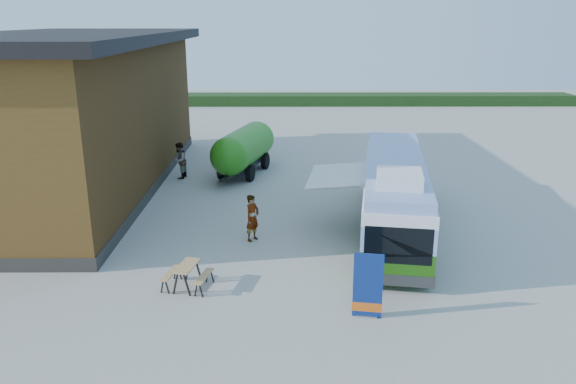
{
  "coord_description": "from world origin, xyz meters",
  "views": [
    {
      "loc": [
        -0.17,
        -17.22,
        8.15
      ],
      "look_at": [
        -0.02,
        4.49,
        1.4
      ],
      "focal_mm": 35.0,
      "sensor_mm": 36.0,
      "label": 1
    }
  ],
  "objects_px": {
    "person_b": "(180,161)",
    "slurry_tanker": "(244,148)",
    "person_a": "(252,218)",
    "picnic_table": "(187,271)",
    "bus": "(394,193)",
    "banner": "(368,292)"
  },
  "relations": [
    {
      "from": "bus",
      "to": "slurry_tanker",
      "type": "height_order",
      "value": "bus"
    },
    {
      "from": "picnic_table",
      "to": "person_a",
      "type": "height_order",
      "value": "person_a"
    },
    {
      "from": "bus",
      "to": "slurry_tanker",
      "type": "bearing_deg",
      "value": 135.87
    },
    {
      "from": "banner",
      "to": "picnic_table",
      "type": "height_order",
      "value": "banner"
    },
    {
      "from": "person_b",
      "to": "slurry_tanker",
      "type": "height_order",
      "value": "slurry_tanker"
    },
    {
      "from": "person_a",
      "to": "slurry_tanker",
      "type": "height_order",
      "value": "slurry_tanker"
    },
    {
      "from": "banner",
      "to": "picnic_table",
      "type": "relative_size",
      "value": 1.23
    },
    {
      "from": "bus",
      "to": "picnic_table",
      "type": "xyz_separation_m",
      "value": [
        -7.35,
        -4.87,
        -1.04
      ]
    },
    {
      "from": "picnic_table",
      "to": "person_b",
      "type": "xyz_separation_m",
      "value": [
        -2.48,
        12.69,
        0.38
      ]
    },
    {
      "from": "bus",
      "to": "person_b",
      "type": "distance_m",
      "value": 12.57
    },
    {
      "from": "person_b",
      "to": "slurry_tanker",
      "type": "relative_size",
      "value": 0.29
    },
    {
      "from": "picnic_table",
      "to": "person_a",
      "type": "relative_size",
      "value": 0.88
    },
    {
      "from": "person_b",
      "to": "slurry_tanker",
      "type": "xyz_separation_m",
      "value": [
        3.35,
        0.89,
        0.47
      ]
    },
    {
      "from": "banner",
      "to": "picnic_table",
      "type": "distance_m",
      "value": 5.7
    },
    {
      "from": "bus",
      "to": "person_a",
      "type": "bearing_deg",
      "value": -161.44
    },
    {
      "from": "person_a",
      "to": "bus",
      "type": "bearing_deg",
      "value": -43.59
    },
    {
      "from": "banner",
      "to": "slurry_tanker",
      "type": "height_order",
      "value": "slurry_tanker"
    },
    {
      "from": "bus",
      "to": "person_a",
      "type": "xyz_separation_m",
      "value": [
        -5.51,
        -0.9,
        -0.71
      ]
    },
    {
      "from": "person_a",
      "to": "person_b",
      "type": "bearing_deg",
      "value": 63.39
    },
    {
      "from": "picnic_table",
      "to": "slurry_tanker",
      "type": "bearing_deg",
      "value": 98.88
    },
    {
      "from": "picnic_table",
      "to": "person_b",
      "type": "height_order",
      "value": "person_b"
    },
    {
      "from": "picnic_table",
      "to": "slurry_tanker",
      "type": "distance_m",
      "value": 13.64
    }
  ]
}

